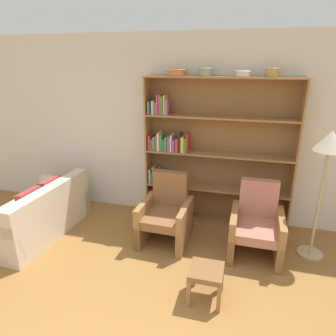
# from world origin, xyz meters

# --- Properties ---
(wall_back) EXTENTS (12.00, 0.06, 2.75)m
(wall_back) POSITION_xyz_m (0.00, 2.85, 1.38)
(wall_back) COLOR silver
(wall_back) RESTS_ON ground
(bookshelf) EXTENTS (2.11, 0.30, 2.17)m
(bookshelf) POSITION_xyz_m (0.33, 2.69, 1.06)
(bookshelf) COLOR olive
(bookshelf) RESTS_ON ground
(bowl_sage) EXTENTS (0.28, 0.28, 0.09)m
(bowl_sage) POSITION_xyz_m (-0.12, 2.66, 2.22)
(bowl_sage) COLOR #C67547
(bowl_sage) RESTS_ON bookshelf
(bowl_olive) EXTENTS (0.20, 0.20, 0.10)m
(bowl_olive) POSITION_xyz_m (0.28, 2.66, 2.23)
(bowl_olive) COLOR gray
(bowl_olive) RESTS_ON bookshelf
(bowl_brass) EXTENTS (0.21, 0.21, 0.07)m
(bowl_brass) POSITION_xyz_m (0.76, 2.66, 2.21)
(bowl_brass) COLOR silver
(bowl_brass) RESTS_ON bookshelf
(bowl_cream) EXTENTS (0.18, 0.18, 0.11)m
(bowl_cream) POSITION_xyz_m (1.12, 2.66, 2.23)
(bowl_cream) COLOR tan
(bowl_cream) RESTS_ON bookshelf
(couch) EXTENTS (0.94, 1.60, 0.78)m
(couch) POSITION_xyz_m (-1.92, 1.69, 0.28)
(couch) COLOR beige
(couch) RESTS_ON ground
(armchair_leather) EXTENTS (0.66, 0.70, 0.93)m
(armchair_leather) POSITION_xyz_m (-0.09, 2.01, 0.39)
(armchair_leather) COLOR olive
(armchair_leather) RESTS_ON ground
(armchair_cushioned) EXTENTS (0.65, 0.69, 0.93)m
(armchair_cushioned) POSITION_xyz_m (1.10, 2.01, 0.39)
(armchair_cushioned) COLOR olive
(armchair_cushioned) RESTS_ON ground
(floor_lamp) EXTENTS (0.36, 0.36, 1.63)m
(floor_lamp) POSITION_xyz_m (1.80, 2.15, 1.39)
(floor_lamp) COLOR tan
(floor_lamp) RESTS_ON ground
(footstool) EXTENTS (0.34, 0.34, 0.37)m
(footstool) POSITION_xyz_m (0.60, 1.04, 0.30)
(footstool) COLOR olive
(footstool) RESTS_ON ground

